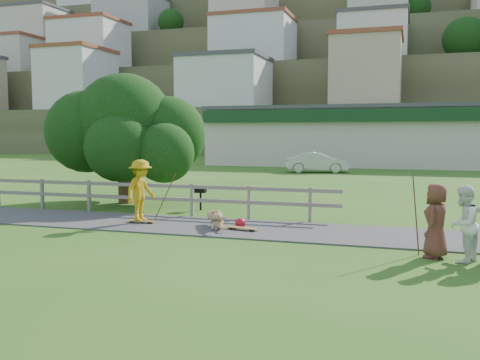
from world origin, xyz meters
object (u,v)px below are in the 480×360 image
Objects in this scene: skater_rider at (141,194)px; bbq at (201,199)px; car_silver at (317,162)px; spectator_a at (463,224)px; spectator_c at (436,221)px; tree at (125,152)px; skater_fallen at (217,219)px.

bbq is (0.63, 3.34, -0.52)m from skater_rider.
car_silver is at bearing 6.27° from skater_rider.
bbq is (-8.34, 5.60, -0.41)m from spectator_a.
tree is at bearing -101.97° from spectator_c.
spectator_c reaches higher than car_silver.
skater_fallen is 0.96× the size of spectator_c.
bbq is at bearing -97.12° from spectator_a.
spectator_c is (5.88, -1.89, 0.55)m from skater_fallen.
skater_rider is at bearing 162.05° from car_silver.
skater_rider is 9.24m from spectator_a.
bbq is (3.62, -0.97, -1.63)m from tree.
car_silver is 19.55m from tree.
skater_rider reaches higher than bbq.
car_silver reaches higher than bbq.
skater_rider is 0.30× the size of tree.
skater_rider is 5.36m from tree.
spectator_c reaches higher than bbq.
tree is (-11.42, 6.33, 1.21)m from spectator_c.
spectator_c is 13.11m from tree.
spectator_a is at bearing -94.15° from skater_rider.
car_silver is (-7.45, 25.55, -0.11)m from spectator_a.
tree is at bearing 152.40° from car_silver.
skater_rider is at bearing 144.68° from skater_fallen.
tree is (-11.96, 6.57, 1.21)m from spectator_a.
skater_fallen is at bearing -90.71° from spectator_c.
spectator_a is at bearing -50.42° from skater_fallen.
bbq is at bearing -0.61° from skater_rider.
car_silver is at bearing 83.25° from bbq.
spectator_a is at bearing -177.97° from car_silver.
spectator_a is at bearing -28.77° from tree.
car_silver reaches higher than skater_fallen.
bbq is at bearing 86.62° from skater_fallen.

